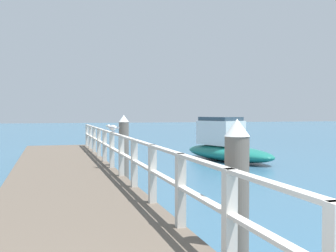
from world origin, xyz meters
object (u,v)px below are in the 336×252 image
dock_piling_near (237,202)px  seagull_foreground (113,128)px  dock_piling_far (124,148)px  boat_0 (225,146)px

dock_piling_near → seagull_foreground: dock_piling_near is taller
dock_piling_far → seagull_foreground: bearing=-127.2°
dock_piling_far → boat_0: dock_piling_far is taller
dock_piling_near → dock_piling_far: 7.47m
dock_piling_near → boat_0: size_ratio=0.37×
dock_piling_far → seagull_foreground: size_ratio=4.54×
seagull_foreground → boat_0: 7.22m
dock_piling_near → boat_0: (4.98, 11.70, -0.37)m
dock_piling_near → dock_piling_far: (0.00, 7.47, 0.00)m
seagull_foreground → dock_piling_near: bearing=-120.4°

